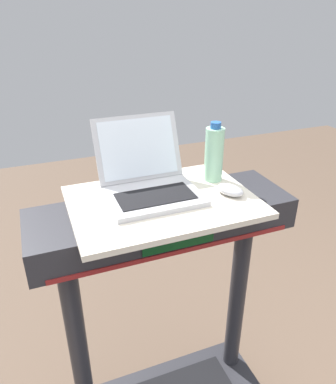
% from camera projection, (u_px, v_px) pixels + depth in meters
% --- Properties ---
extents(desk_board, '(0.61, 0.44, 0.02)m').
position_uv_depth(desk_board, '(163.00, 202.00, 1.23)').
color(desk_board, beige).
rests_on(desk_board, treadmill_base).
extents(laptop, '(0.31, 0.33, 0.23)m').
position_uv_depth(laptop, '(148.00, 180.00, 1.25)').
color(laptop, '#B7B7BC').
rests_on(laptop, desk_board).
extents(computer_mouse, '(0.10, 0.12, 0.03)m').
position_uv_depth(computer_mouse, '(230.00, 190.00, 1.25)').
color(computer_mouse, '#B2B2B7').
rests_on(computer_mouse, desk_board).
extents(water_bottle, '(0.07, 0.07, 0.22)m').
position_uv_depth(water_bottle, '(214.00, 154.00, 1.32)').
color(water_bottle, '#9EDBB2').
rests_on(water_bottle, desk_board).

